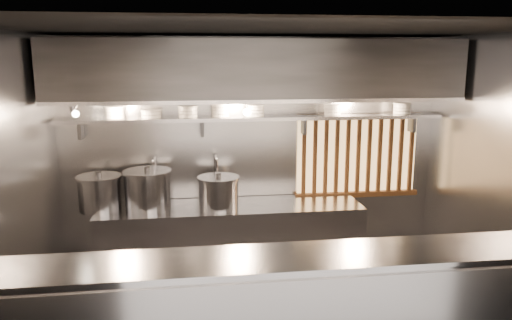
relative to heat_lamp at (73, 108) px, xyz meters
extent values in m
plane|color=black|center=(1.90, -0.85, 0.73)|extent=(4.50, 4.50, 0.00)
plane|color=gray|center=(1.90, 0.65, -0.67)|extent=(4.50, 0.00, 4.50)
plane|color=gray|center=(-0.35, -0.85, -0.67)|extent=(0.00, 3.00, 3.00)
plane|color=gray|center=(4.15, -0.85, -0.67)|extent=(0.00, 3.00, 3.00)
cube|color=#9D9DA2|center=(1.90, -1.80, -0.95)|extent=(4.50, 0.56, 0.03)
cube|color=#9D9DA2|center=(1.60, 0.28, -1.62)|extent=(3.00, 0.70, 0.90)
cube|color=#9D9DA2|center=(1.90, 0.47, -0.19)|extent=(4.40, 0.34, 0.04)
cube|color=#2D2D30|center=(1.90, 0.25, 0.36)|extent=(4.40, 0.80, 0.65)
cube|color=#9D9DA2|center=(1.90, -0.15, 0.05)|extent=(4.40, 0.03, 0.04)
cube|color=#FFC272|center=(3.20, 0.63, -0.69)|extent=(1.50, 0.02, 0.92)
cube|color=brown|center=(3.20, 0.58, -0.20)|extent=(1.56, 0.06, 0.06)
cube|color=brown|center=(3.20, 0.58, -1.18)|extent=(1.56, 0.06, 0.06)
cube|color=brown|center=(2.52, 0.58, -0.69)|extent=(0.04, 0.04, 0.92)
cube|color=brown|center=(2.65, 0.58, -0.69)|extent=(0.04, 0.04, 0.92)
cube|color=brown|center=(2.79, 0.58, -0.69)|extent=(0.04, 0.04, 0.92)
cube|color=brown|center=(2.93, 0.58, -0.69)|extent=(0.04, 0.04, 0.92)
cube|color=brown|center=(3.06, 0.58, -0.69)|extent=(0.04, 0.04, 0.92)
cube|color=brown|center=(3.20, 0.58, -0.69)|extent=(0.04, 0.04, 0.92)
cube|color=brown|center=(3.33, 0.58, -0.69)|extent=(0.04, 0.04, 0.92)
cube|color=brown|center=(3.47, 0.58, -0.69)|extent=(0.04, 0.04, 0.92)
cube|color=brown|center=(3.61, 0.58, -0.69)|extent=(0.04, 0.04, 0.92)
cube|color=brown|center=(3.74, 0.58, -0.69)|extent=(0.04, 0.04, 0.92)
cube|color=brown|center=(3.88, 0.58, -0.69)|extent=(0.05, 0.04, 0.92)
cylinder|color=silver|center=(0.75, 0.60, -0.88)|extent=(0.03, 0.03, 0.48)
sphere|color=silver|center=(0.75, 0.60, -0.64)|extent=(0.04, 0.04, 0.04)
cylinder|color=silver|center=(0.75, 0.47, -0.64)|extent=(0.03, 0.26, 0.03)
sphere|color=silver|center=(0.75, 0.34, -0.64)|extent=(0.04, 0.04, 0.04)
cylinder|color=silver|center=(0.75, 0.34, -0.71)|extent=(0.03, 0.03, 0.14)
cylinder|color=silver|center=(1.45, 0.60, -0.88)|extent=(0.03, 0.03, 0.48)
sphere|color=silver|center=(1.45, 0.60, -0.64)|extent=(0.04, 0.04, 0.04)
cylinder|color=silver|center=(1.45, 0.47, -0.64)|extent=(0.03, 0.26, 0.03)
sphere|color=silver|center=(1.45, 0.34, -0.64)|extent=(0.04, 0.04, 0.04)
cylinder|color=silver|center=(1.45, 0.34, -0.71)|extent=(0.03, 0.03, 0.14)
cone|color=#9D9DA2|center=(0.00, 0.00, 0.00)|extent=(0.25, 0.27, 0.20)
sphere|color=#FFE0B2|center=(0.03, -0.02, -0.06)|extent=(0.07, 0.07, 0.07)
cylinder|color=#2D2D30|center=(0.00, 0.10, 0.08)|extent=(0.02, 0.22, 0.02)
cylinder|color=#2D2D30|center=(1.80, 0.35, -0.03)|extent=(0.01, 0.01, 0.12)
sphere|color=#FFE0B2|center=(1.80, 0.35, -0.11)|extent=(0.09, 0.09, 0.09)
cylinder|color=#9D9DA2|center=(0.15, 0.33, -0.99)|extent=(0.59, 0.59, 0.36)
cylinder|color=#9D9DA2|center=(0.15, 0.33, -0.80)|extent=(0.63, 0.63, 0.03)
cylinder|color=#2D2D30|center=(0.15, 0.33, -0.76)|extent=(0.06, 0.06, 0.04)
cylinder|color=#9D9DA2|center=(0.67, 0.33, -0.97)|extent=(0.65, 0.65, 0.40)
cylinder|color=#9D9DA2|center=(0.67, 0.33, -0.75)|extent=(0.69, 0.69, 0.03)
cylinder|color=#2D2D30|center=(0.67, 0.33, -0.72)|extent=(0.06, 0.06, 0.04)
cylinder|color=#9D9DA2|center=(1.46, 0.23, -1.00)|extent=(0.48, 0.48, 0.33)
cylinder|color=#9D9DA2|center=(1.46, 0.23, -0.83)|extent=(0.52, 0.52, 0.03)
cylinder|color=#2D2D30|center=(1.46, 0.23, -0.79)|extent=(0.06, 0.06, 0.04)
cylinder|color=silver|center=(0.34, 0.47, -0.15)|extent=(0.20, 0.20, 0.03)
cylinder|color=silver|center=(0.34, 0.47, -0.11)|extent=(0.20, 0.20, 0.03)
cylinder|color=silver|center=(0.34, 0.47, -0.07)|extent=(0.20, 0.20, 0.03)
cylinder|color=silver|center=(0.34, 0.47, -0.04)|extent=(0.22, 0.22, 0.01)
cylinder|color=silver|center=(0.74, 0.47, -0.15)|extent=(0.22, 0.22, 0.03)
cylinder|color=silver|center=(0.74, 0.47, -0.11)|extent=(0.22, 0.22, 0.03)
cylinder|color=silver|center=(0.74, 0.47, -0.08)|extent=(0.23, 0.23, 0.01)
cylinder|color=silver|center=(1.14, 0.47, -0.15)|extent=(0.21, 0.21, 0.03)
cylinder|color=silver|center=(1.14, 0.47, -0.11)|extent=(0.21, 0.21, 0.03)
cylinder|color=silver|center=(1.14, 0.47, -0.07)|extent=(0.21, 0.21, 0.03)
cylinder|color=silver|center=(1.14, 0.47, -0.04)|extent=(0.23, 0.23, 0.01)
cylinder|color=silver|center=(1.51, 0.47, -0.15)|extent=(0.19, 0.19, 0.03)
cylinder|color=silver|center=(1.51, 0.47, -0.11)|extent=(0.19, 0.19, 0.03)
cylinder|color=silver|center=(1.51, 0.47, -0.07)|extent=(0.19, 0.19, 0.03)
cylinder|color=silver|center=(1.51, 0.47, -0.03)|extent=(0.19, 0.19, 0.03)
cylinder|color=silver|center=(1.51, 0.47, -0.01)|extent=(0.21, 0.21, 0.01)
cylinder|color=silver|center=(1.91, 0.47, -0.15)|extent=(0.21, 0.21, 0.03)
cylinder|color=silver|center=(1.91, 0.47, -0.11)|extent=(0.21, 0.21, 0.03)
cylinder|color=silver|center=(1.91, 0.47, -0.07)|extent=(0.21, 0.21, 0.03)
cylinder|color=silver|center=(1.91, 0.47, -0.04)|extent=(0.22, 0.22, 0.01)
cylinder|color=silver|center=(2.82, 0.47, -0.15)|extent=(0.19, 0.19, 0.03)
cylinder|color=silver|center=(2.82, 0.47, -0.11)|extent=(0.19, 0.19, 0.03)
cylinder|color=silver|center=(2.82, 0.47, -0.07)|extent=(0.19, 0.19, 0.03)
cylinder|color=silver|center=(2.82, 0.47, -0.04)|extent=(0.21, 0.21, 0.01)
cylinder|color=silver|center=(3.68, 0.47, -0.15)|extent=(0.20, 0.20, 0.03)
cylinder|color=silver|center=(3.68, 0.47, -0.11)|extent=(0.20, 0.20, 0.03)
cylinder|color=silver|center=(3.68, 0.47, -0.07)|extent=(0.20, 0.20, 0.03)
cylinder|color=silver|center=(3.68, 0.47, -0.04)|extent=(0.21, 0.21, 0.01)
camera|label=1|loc=(1.14, -5.19, 0.50)|focal=35.00mm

